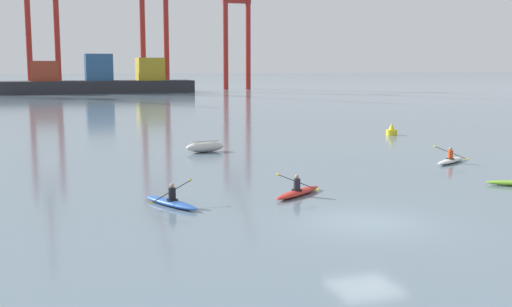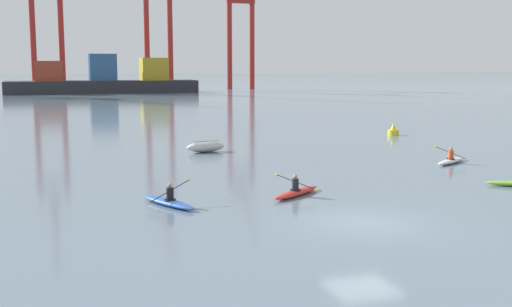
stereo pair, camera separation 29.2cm
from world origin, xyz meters
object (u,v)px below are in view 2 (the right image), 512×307
(container_barge, at_px, (104,81))
(gantry_crane_west_mid, at_px, (46,11))
(channel_buoy, at_px, (393,131))
(kayak_white, at_px, (451,160))
(kayak_red, at_px, (296,192))
(gantry_crane_east_mid, at_px, (158,7))
(gantry_crane_east, at_px, (241,18))
(capsized_dinghy, at_px, (205,147))
(kayak_blue, at_px, (169,202))

(container_barge, relative_size, gantry_crane_west_mid, 1.01)
(channel_buoy, height_order, kayak_white, channel_buoy)
(kayak_red, bearing_deg, gantry_crane_east_mid, 83.58)
(container_barge, bearing_deg, gantry_crane_east, 17.73)
(gantry_crane_east_mid, distance_m, gantry_crane_east, 19.47)
(capsized_dinghy, bearing_deg, channel_buoy, 16.79)
(gantry_crane_east_mid, relative_size, kayak_red, 12.00)
(gantry_crane_east_mid, height_order, channel_buoy, gantry_crane_east_mid)
(gantry_crane_east, distance_m, capsized_dinghy, 109.05)
(gantry_crane_east_mid, xyz_separation_m, capsized_dinghy, (-13.71, -101.90, -18.00))
(gantry_crane_east_mid, bearing_deg, kayak_red, -96.42)
(gantry_crane_west_mid, height_order, gantry_crane_east_mid, gantry_crane_west_mid)
(gantry_crane_west_mid, xyz_separation_m, channel_buoy, (26.96, -97.09, -16.57))
(gantry_crane_east, height_order, kayak_white, gantry_crane_east)
(gantry_crane_east, relative_size, capsized_dinghy, 12.42)
(gantry_crane_west_mid, height_order, kayak_white, gantry_crane_west_mid)
(channel_buoy, bearing_deg, container_barge, 100.61)
(container_barge, distance_m, kayak_red, 107.22)
(kayak_red, bearing_deg, kayak_blue, -177.11)
(container_barge, relative_size, gantry_crane_east_mid, 1.02)
(gantry_crane_east_mid, bearing_deg, gantry_crane_west_mid, 179.19)
(kayak_blue, bearing_deg, capsized_dinghy, 71.28)
(container_barge, relative_size, kayak_red, 12.27)
(kayak_red, bearing_deg, container_barge, 89.94)
(capsized_dinghy, distance_m, kayak_white, 15.56)
(gantry_crane_west_mid, xyz_separation_m, gantry_crane_east, (43.02, 0.42, -0.45))
(gantry_crane_east_mid, bearing_deg, channel_buoy, -88.04)
(kayak_blue, xyz_separation_m, kayak_white, (17.79, 6.11, 0.00))
(gantry_crane_west_mid, distance_m, capsized_dinghy, 104.04)
(gantry_crane_west_mid, distance_m, kayak_blue, 118.70)
(kayak_white, bearing_deg, kayak_blue, -161.04)
(container_barge, bearing_deg, capsized_dinghy, -90.43)
(kayak_red, relative_size, kayak_blue, 0.93)
(capsized_dinghy, bearing_deg, container_barge, 89.57)
(gantry_crane_east, relative_size, kayak_red, 10.97)
(kayak_white, bearing_deg, channel_buoy, 72.86)
(container_barge, distance_m, gantry_crane_east_mid, 22.62)
(channel_buoy, bearing_deg, kayak_red, -129.39)
(kayak_blue, relative_size, kayak_white, 1.04)
(gantry_crane_west_mid, xyz_separation_m, gantry_crane_east_mid, (23.65, -0.33, 1.41))
(gantry_crane_east_mid, xyz_separation_m, kayak_blue, (-18.86, -117.08, -18.17))
(gantry_crane_west_mid, bearing_deg, gantry_crane_east, 0.56)
(container_barge, height_order, kayak_white, container_barge)
(gantry_crane_east, height_order, kayak_blue, gantry_crane_east)
(gantry_crane_east_mid, bearing_deg, gantry_crane_east, 2.24)
(capsized_dinghy, xyz_separation_m, kayak_white, (12.64, -9.07, -0.18))
(gantry_crane_east, bearing_deg, container_barge, -162.27)
(channel_buoy, distance_m, kayak_red, 25.92)
(kayak_blue, bearing_deg, container_barge, 86.89)
(container_barge, xyz_separation_m, channel_buoy, (16.33, -87.16, -2.18))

